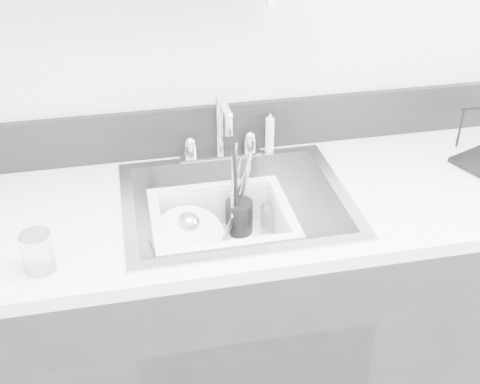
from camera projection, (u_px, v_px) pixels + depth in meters
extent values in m
cube|color=silver|center=(215.00, 36.00, 1.75)|extent=(3.50, 0.02, 2.60)
cube|color=black|center=(237.00, 323.00, 1.96)|extent=(3.20, 0.62, 0.88)
cube|color=white|center=(236.00, 206.00, 1.71)|extent=(3.20, 0.62, 0.04)
cube|color=black|center=(218.00, 129.00, 1.91)|extent=(3.20, 0.02, 0.16)
cube|color=silver|center=(220.00, 155.00, 1.91)|extent=(0.26, 0.06, 0.02)
cylinder|color=silver|center=(190.00, 151.00, 1.88)|extent=(0.04, 0.04, 0.05)
cylinder|color=silver|center=(250.00, 145.00, 1.91)|extent=(0.04, 0.04, 0.05)
cylinder|color=silver|center=(220.00, 126.00, 1.85)|extent=(0.02, 0.02, 0.20)
cylinder|color=silver|center=(224.00, 105.00, 1.74)|extent=(0.02, 0.15, 0.02)
cylinder|color=silver|center=(270.00, 133.00, 1.90)|extent=(0.03, 0.03, 0.14)
cylinder|color=white|center=(194.00, 247.00, 1.76)|extent=(0.22, 0.22, 0.01)
cylinder|color=white|center=(195.00, 242.00, 1.76)|extent=(0.21, 0.21, 0.01)
cylinder|color=white|center=(190.00, 235.00, 1.73)|extent=(0.25, 0.24, 0.09)
cylinder|color=black|center=(239.00, 217.00, 1.81)|extent=(0.08, 0.08, 0.10)
cylinder|color=silver|center=(234.00, 189.00, 1.77)|extent=(0.01, 0.05, 0.21)
cylinder|color=silver|center=(244.00, 194.00, 1.76)|extent=(0.02, 0.04, 0.19)
cylinder|color=black|center=(235.00, 184.00, 1.75)|extent=(0.01, 0.06, 0.23)
cylinder|color=white|center=(271.00, 219.00, 1.82)|extent=(0.06, 0.06, 0.09)
cylinder|color=white|center=(38.00, 252.00, 1.43)|extent=(0.07, 0.07, 0.10)
imported|color=white|center=(268.00, 248.00, 1.74)|extent=(0.10, 0.10, 0.03)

